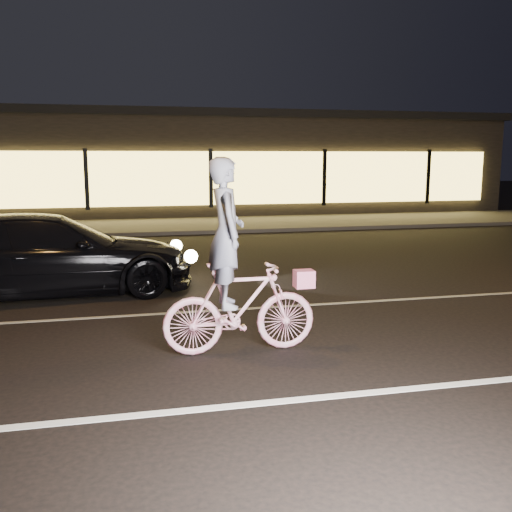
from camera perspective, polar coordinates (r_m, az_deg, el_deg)
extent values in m
plane|color=black|center=(7.70, 12.08, -8.41)|extent=(90.00, 90.00, 0.00)
cube|color=silver|center=(6.46, 17.79, -12.28)|extent=(60.00, 0.12, 0.01)
cube|color=gray|center=(9.47, 6.99, -4.78)|extent=(60.00, 0.10, 0.01)
cube|color=#383533|center=(20.00, -3.72, 3.16)|extent=(30.00, 4.00, 0.12)
cube|color=black|center=(25.81, -5.92, 8.95)|extent=(25.00, 8.00, 4.00)
cube|color=black|center=(25.86, -6.01, 13.49)|extent=(25.40, 8.40, 0.30)
cube|color=#EDC853|center=(21.76, -4.57, 7.76)|extent=(23.00, 0.15, 2.00)
cube|color=black|center=(21.49, -16.60, 7.36)|extent=(0.15, 0.08, 2.20)
cube|color=black|center=(21.68, -4.54, 7.75)|extent=(0.15, 0.08, 2.20)
cube|color=black|center=(22.77, 6.84, 7.81)|extent=(0.15, 0.08, 2.20)
cube|color=black|center=(24.65, 16.83, 7.61)|extent=(0.15, 0.08, 2.20)
imported|color=#F34F80|center=(7.00, -1.61, -5.17)|extent=(1.90, 0.54, 1.14)
imported|color=silver|center=(6.79, -3.00, 2.30)|extent=(0.43, 0.65, 1.79)
cube|color=#E4567F|center=(7.12, 4.82, -2.29)|extent=(0.24, 0.20, 0.22)
imported|color=black|center=(10.53, -19.95, 0.13)|extent=(5.11, 2.54, 1.43)
sphere|color=#FFF2BF|center=(11.40, -8.00, 1.02)|extent=(0.24, 0.24, 0.24)
sphere|color=#FFF2BF|center=(10.14, -6.53, -0.04)|extent=(0.24, 0.24, 0.24)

